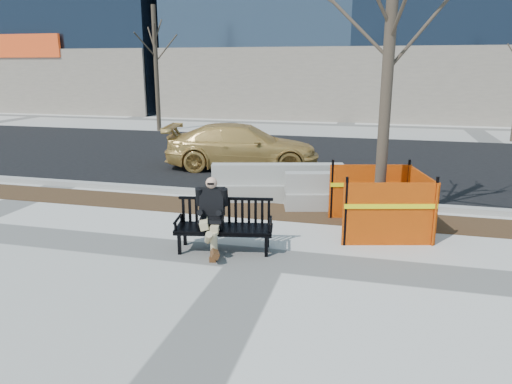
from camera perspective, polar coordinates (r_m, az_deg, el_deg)
ground at (r=7.98m, az=0.34°, el=-7.81°), size 120.00×120.00×0.00m
mulch_strip at (r=10.37m, az=3.82°, el=-2.42°), size 40.00×1.20×0.02m
asphalt_street at (r=16.33m, az=7.84°, el=3.82°), size 60.00×10.40×0.01m
curb at (r=11.25m, az=4.71°, el=-0.77°), size 60.00×0.25×0.12m
bench at (r=8.32m, az=-3.72°, el=-6.87°), size 1.74×0.88×0.88m
seated_man at (r=8.39m, az=-5.16°, el=-6.71°), size 0.68×0.97×1.24m
tree_fence at (r=9.54m, az=14.03°, el=-4.42°), size 2.99×2.99×6.13m
sedan at (r=14.84m, az=-1.58°, el=2.84°), size 4.85×2.63×1.33m
jersey_barrier_left at (r=11.33m, az=2.53°, el=-0.94°), size 3.08×1.35×0.87m
jersey_barrier_right at (r=10.84m, az=10.96°, el=-1.92°), size 2.91×1.27×0.82m
far_tree_left at (r=23.87m, az=-11.29°, el=7.09°), size 2.72×2.72×6.14m
far_tree_right at (r=22.68m, az=27.86°, el=5.29°), size 1.89×1.89×5.00m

